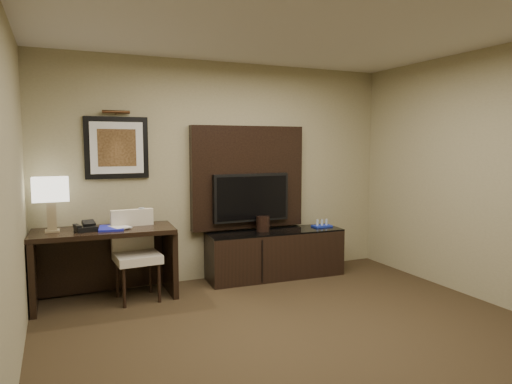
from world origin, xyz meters
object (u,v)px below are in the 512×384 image
credenza (275,254)px  water_bottle (142,216)px  desk (105,265)px  tv (251,198)px  desk_chair (137,257)px  desk_phone (86,226)px  table_lamp (51,203)px  minibar_tray (322,223)px  ice_bucket (263,224)px

credenza → water_bottle: water_bottle is taller
desk → tv: size_ratio=1.47×
desk → desk_chair: (0.32, -0.12, 0.09)m
desk_chair → desk_phone: desk_chair is taller
table_lamp → minibar_tray: bearing=-0.2°
desk_phone → ice_bucket: size_ratio=1.08×
table_lamp → desk: bearing=-7.0°
tv → desk_phone: bearing=-173.3°
desk_chair → table_lamp: bearing=163.7°
tv → ice_bucket: (0.12, -0.10, -0.33)m
water_bottle → ice_bucket: size_ratio=1.05×
tv → table_lamp: size_ratio=1.68×
credenza → desk: bearing=-175.7°
desk → minibar_tray: (2.76, 0.05, 0.25)m
table_lamp → ice_bucket: 2.45m
table_lamp → minibar_tray: (3.27, -0.01, -0.44)m
credenza → desk_chair: desk_chair is taller
tv → table_lamp: 2.31m
credenza → desk_phone: bearing=-174.8°
credenza → tv: tv is taller
desk → minibar_tray: desk is taller
table_lamp → desk_chair: bearing=-12.7°
ice_bucket → water_bottle: bearing=179.9°
tv → desk_chair: bearing=-168.0°
desk_chair → desk_phone: bearing=167.1°
table_lamp → ice_bucket: table_lamp is taller
desk_phone → water_bottle: 0.61m
table_lamp → water_bottle: bearing=1.6°
desk → desk_phone: desk_phone is taller
desk → water_bottle: bearing=14.9°
credenza → ice_bucket: bearing=170.2°
desk_chair → ice_bucket: desk_chair is taller
desk → table_lamp: 0.86m
credenza → table_lamp: (-2.58, 0.01, 0.78)m
desk → credenza: bearing=4.6°
desk → desk_phone: 0.48m
tv → desk_chair: size_ratio=1.04×
desk → desk_phone: (-0.18, -0.04, 0.44)m
tv → ice_bucket: 0.36m
desk_phone → ice_bucket: 2.11m
minibar_tray → desk_phone: bearing=-178.3°
water_bottle → ice_bucket: 1.51m
desk_chair → table_lamp: size_ratio=1.61×
desk_chair → desk_phone: (-0.50, 0.08, 0.36)m
table_lamp → desk_phone: table_lamp is taller
tv → desk_phone: size_ratio=4.90×
water_bottle → minibar_tray: bearing=-1.0°
desk → ice_bucket: size_ratio=7.79×
desk → minibar_tray: size_ratio=5.89×
tv → table_lamp: table_lamp is taller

